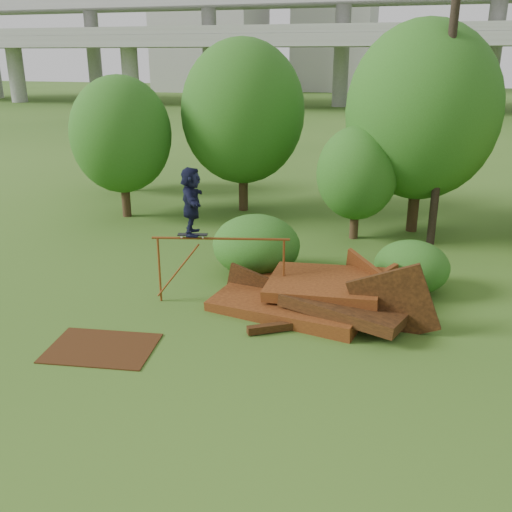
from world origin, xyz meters
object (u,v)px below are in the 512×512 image
(skater, at_px, (191,201))
(utility_pole, at_px, (444,109))
(scrap_pile, at_px, (317,299))
(flat_plate, at_px, (102,348))

(skater, distance_m, utility_pole, 9.52)
(scrap_pile, xyz_separation_m, utility_pole, (2.75, 6.81, 4.28))
(scrap_pile, bearing_deg, skater, -174.69)
(utility_pole, bearing_deg, skater, -130.35)
(flat_plate, bearing_deg, skater, 71.80)
(flat_plate, xyz_separation_m, utility_pole, (7.06, 10.20, 4.64))
(skater, bearing_deg, utility_pole, -61.30)
(utility_pole, bearing_deg, scrap_pile, -111.97)
(skater, xyz_separation_m, utility_pole, (6.04, 7.11, 1.86))
(flat_plate, distance_m, utility_pole, 13.25)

